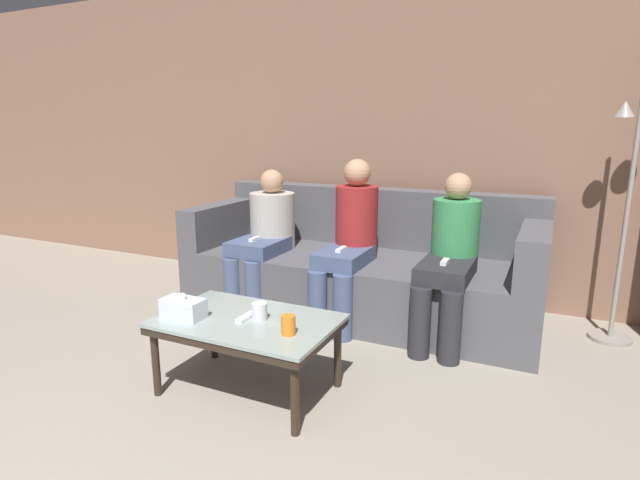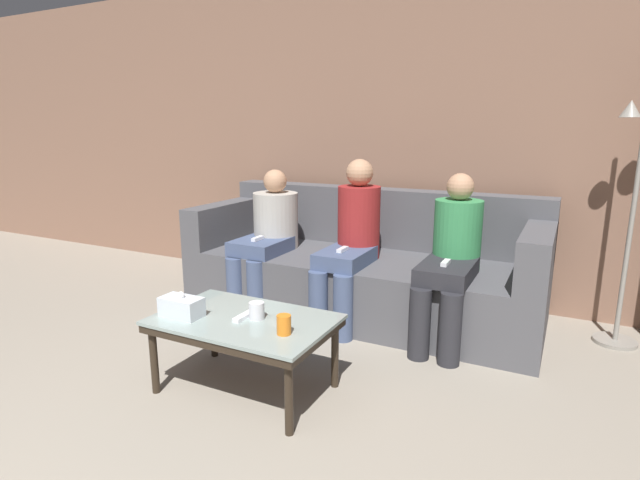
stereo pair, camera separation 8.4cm
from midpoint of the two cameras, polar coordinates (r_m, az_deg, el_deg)
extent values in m
cube|color=#8C6651|center=(4.13, 8.83, 11.88)|extent=(12.00, 0.06, 2.60)
cube|color=#515156|center=(3.72, 5.27, -5.03)|extent=(2.54, 0.97, 0.44)
cube|color=#515156|center=(3.97, 7.47, 2.63)|extent=(2.54, 0.20, 0.45)
cube|color=#515156|center=(4.20, -9.78, 2.17)|extent=(0.18, 0.97, 0.31)
cube|color=#515156|center=(3.39, 24.29, -1.33)|extent=(0.18, 0.97, 0.31)
cube|color=#8C9E99|center=(2.61, -7.74, -9.01)|extent=(0.91, 0.58, 0.02)
cube|color=#2D2319|center=(2.62, -7.72, -9.60)|extent=(0.89, 0.57, 0.04)
cylinder|color=#2D2319|center=(2.77, -17.58, -13.15)|extent=(0.04, 0.04, 0.34)
cylinder|color=#2D2319|center=(2.33, -2.50, -17.78)|extent=(0.04, 0.04, 0.34)
cylinder|color=#2D2319|center=(3.10, -11.31, -9.96)|extent=(0.04, 0.04, 0.34)
cylinder|color=#2D2319|center=(2.71, 2.63, -13.17)|extent=(0.04, 0.04, 0.34)
cylinder|color=orange|center=(2.38, -3.13, -9.65)|extent=(0.07, 0.07, 0.09)
cylinder|color=silver|center=(2.58, -6.32, -8.02)|extent=(0.08, 0.08, 0.09)
cube|color=silver|center=(2.68, -14.67, -7.40)|extent=(0.22, 0.12, 0.10)
sphere|color=white|center=(2.66, -14.75, -6.14)|extent=(0.04, 0.04, 0.04)
cube|color=white|center=(2.60, -7.75, -8.62)|extent=(0.04, 0.15, 0.02)
cylinder|color=gray|center=(3.80, 31.18, -9.85)|extent=(0.26, 0.26, 0.02)
cylinder|color=gray|center=(3.59, 32.73, 2.75)|extent=(0.03, 0.03, 1.71)
cone|color=gray|center=(3.59, 32.57, 12.54)|extent=(0.12, 0.12, 0.10)
cylinder|color=#47567A|center=(3.69, -9.00, -5.32)|extent=(0.13, 0.13, 0.44)
cylinder|color=#47567A|center=(3.59, -6.66, -5.76)|extent=(0.13, 0.13, 0.44)
cube|color=#47567A|center=(3.73, -6.11, -0.69)|extent=(0.34, 0.43, 0.10)
cylinder|color=#B7B2A8|center=(3.88, -4.45, 2.28)|extent=(0.34, 0.34, 0.43)
sphere|color=tan|center=(3.83, -4.53, 6.72)|extent=(0.18, 0.18, 0.18)
cube|color=white|center=(3.69, -6.50, 0.16)|extent=(0.04, 0.12, 0.02)
cylinder|color=#47567A|center=(3.32, 0.52, -7.24)|extent=(0.13, 0.13, 0.44)
cylinder|color=#47567A|center=(3.25, 3.39, -7.72)|extent=(0.13, 0.13, 0.44)
cube|color=#47567A|center=(3.40, 3.61, -1.99)|extent=(0.30, 0.46, 0.10)
cylinder|color=maroon|center=(3.56, 5.13, 2.03)|extent=(0.30, 0.30, 0.51)
sphere|color=tan|center=(3.51, 5.24, 7.67)|extent=(0.19, 0.19, 0.19)
cube|color=white|center=(3.34, 3.32, -1.09)|extent=(0.04, 0.12, 0.02)
cylinder|color=#28282D|center=(3.06, 12.09, -9.32)|extent=(0.13, 0.13, 0.44)
cylinder|color=#28282D|center=(3.03, 15.42, -9.77)|extent=(0.13, 0.13, 0.44)
cube|color=#28282D|center=(3.18, 15.05, -3.45)|extent=(0.31, 0.50, 0.10)
cylinder|color=#388E51|center=(3.38, 16.11, 0.53)|extent=(0.31, 0.31, 0.46)
sphere|color=tan|center=(3.33, 16.45, 5.86)|extent=(0.17, 0.17, 0.17)
cube|color=white|center=(3.12, 14.92, -2.53)|extent=(0.04, 0.12, 0.02)
camera|label=1|loc=(0.04, -89.20, 0.18)|focal=28.00mm
camera|label=2|loc=(0.04, 90.80, -0.18)|focal=28.00mm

